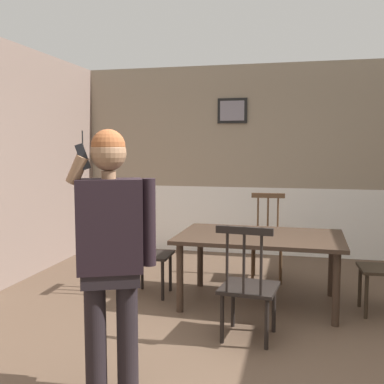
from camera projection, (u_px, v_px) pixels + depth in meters
The scene contains 7 objects.
ground_plane at pixel (242, 357), 3.57m from camera, with size 7.87×7.87×0.00m, color brown.
room_back_partition at pixel (271, 164), 6.91m from camera, with size 5.92×0.17×2.88m.
dining_table at pixel (260, 242), 4.75m from camera, with size 1.71×1.12×0.73m.
chair_near_window at pixel (248, 285), 3.87m from camera, with size 0.52×0.52×1.01m.
chair_by_doorway at pixel (267, 240), 5.66m from camera, with size 0.44×0.44×1.07m.
chair_at_table_head at pixel (148, 252), 5.07m from camera, with size 0.43×0.43×1.03m.
person_figure at pixel (111, 244), 2.92m from camera, with size 0.52×0.37×1.76m.
Camera 1 is at (0.39, -3.43, 1.64)m, focal length 42.63 mm.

